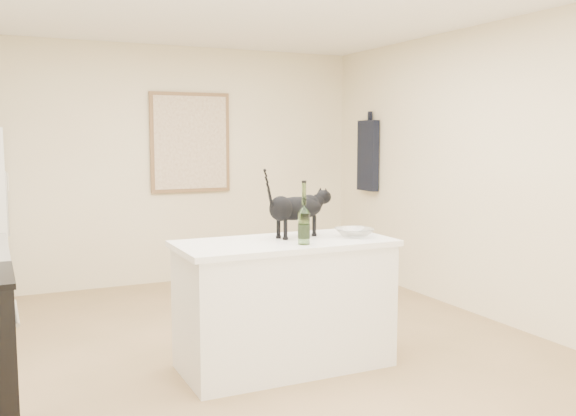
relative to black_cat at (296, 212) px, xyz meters
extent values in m
plane|color=#9F7D55|center=(-0.23, 0.10, -1.09)|extent=(5.50, 5.50, 0.00)
plane|color=beige|center=(-0.23, 2.85, 0.21)|extent=(4.50, 0.00, 4.50)
plane|color=beige|center=(2.02, 0.10, 0.21)|extent=(0.00, 5.50, 5.50)
cube|color=white|center=(-0.13, -0.10, -0.66)|extent=(1.44, 0.67, 0.86)
cube|color=white|center=(-0.13, -0.10, -0.21)|extent=(1.50, 0.70, 0.04)
cube|color=brown|center=(0.07, 2.82, 0.46)|extent=(0.90, 0.03, 1.10)
cube|color=beige|center=(0.07, 2.81, 0.46)|extent=(0.82, 0.00, 1.02)
cube|color=black|center=(1.96, 2.15, 0.31)|extent=(0.08, 0.34, 0.80)
cylinder|color=#376126|center=(-0.08, -0.29, 0.00)|extent=(0.10, 0.10, 0.38)
imported|color=white|center=(0.39, -0.17, -0.15)|extent=(0.29, 0.29, 0.06)
cube|color=white|center=(-1.84, 2.53, 0.11)|extent=(0.06, 0.13, 0.17)
camera|label=1|loc=(-1.96, -4.05, 0.53)|focal=39.67mm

